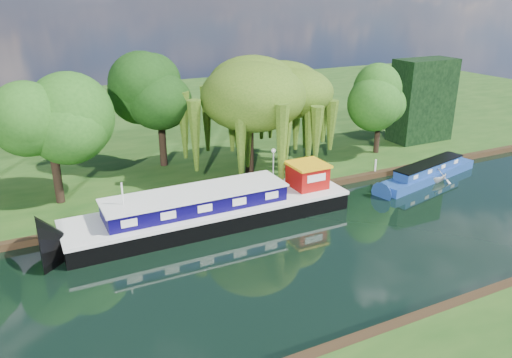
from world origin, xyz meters
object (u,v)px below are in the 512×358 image
dutch_barge (214,209)px  narrowboat (428,173)px  white_cruiser (438,181)px  red_dinghy (197,228)px

dutch_barge → narrowboat: 18.73m
narrowboat → white_cruiser: bearing=-66.9°
dutch_barge → white_cruiser: 19.25m
narrowboat → white_cruiser: narrowboat is taller
narrowboat → red_dinghy: (-20.08, -0.07, -0.57)m
dutch_barge → red_dinghy: 1.71m
dutch_barge → narrowboat: (18.72, -0.22, -0.42)m
dutch_barge → red_dinghy: (-1.36, -0.30, -1.00)m
red_dinghy → white_cruiser: bearing=-71.3°
narrowboat → white_cruiser: (0.48, -0.66, -0.57)m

